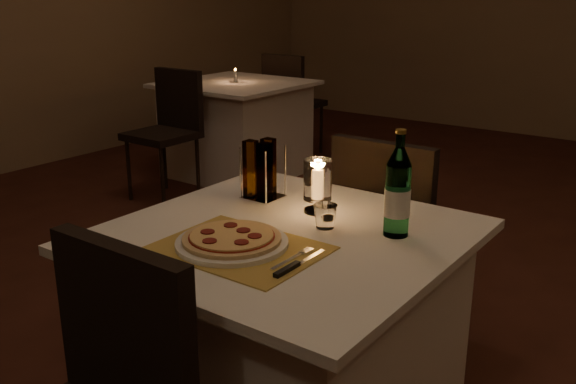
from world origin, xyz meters
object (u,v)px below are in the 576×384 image
Objects in this scene: plate at (232,243)px; tumbler at (325,216)px; neighbor_table_left at (237,128)px; main_table at (284,339)px; pizza at (232,238)px; water_bottle at (398,194)px; hurricane_candle at (318,182)px; chair_far at (392,224)px.

plate is 0.31m from tumbler.
plate is 3.37m from neighbor_table_left.
pizza is at bearing -105.51° from main_table.
tumbler reaches higher than neighbor_table_left.
neighbor_table_left is at bearing 138.84° from water_bottle.
tumbler is at bearing 65.22° from pizza.
water_bottle is 0.30m from hurricane_candle.
tumbler is at bearing -82.52° from chair_far.
neighbor_table_left is (-2.17, 2.54, -0.38)m from plate.
water_bottle is at bearing 46.89° from plate.
plate is 0.02m from pizza.
neighbor_table_left is at bearing 143.42° from chair_far.
tumbler is 3.25m from neighbor_table_left.
plate is at bearing -105.52° from main_table.
chair_far is 5.09× the size of hurricane_candle.
hurricane_candle is at bearing -92.15° from chair_far.
hurricane_candle reaches higher than tumbler.
plate is (-0.05, -0.89, 0.20)m from chair_far.
plate is at bearing -93.20° from chair_far.
main_table is 0.42m from tumbler.
neighbor_table_left is at bearing 130.50° from plate.
tumbler is at bearing -160.29° from water_bottle.
plate is at bearing -133.11° from water_bottle.
water_bottle is (0.28, -0.54, 0.32)m from chair_far.
pizza is 0.28× the size of neighbor_table_left.
plate reaches higher than neighbor_table_left.
main_table is 1.00× the size of neighbor_table_left.
pizza is 0.88× the size of water_bottle.
pizza is 0.40m from hurricane_candle.
water_bottle reaches higher than main_table.
neighbor_table_left is at bearing 135.62° from hurricane_candle.
pizza is 1.59× the size of hurricane_candle.
water_bottle is 1.80× the size of hurricane_candle.
pizza is 0.50m from water_bottle.
tumbler reaches higher than main_table.
hurricane_candle is at bearing 133.26° from tumbler.
tumbler is (0.08, -0.61, 0.23)m from chair_far.
water_bottle is (0.33, 0.35, 0.12)m from plate.
water_bottle is at bearing -62.44° from chair_far.
pizza is (-0.05, -0.89, 0.22)m from chair_far.
water_bottle is at bearing -41.16° from neighbor_table_left.
pizza reaches higher than plate.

